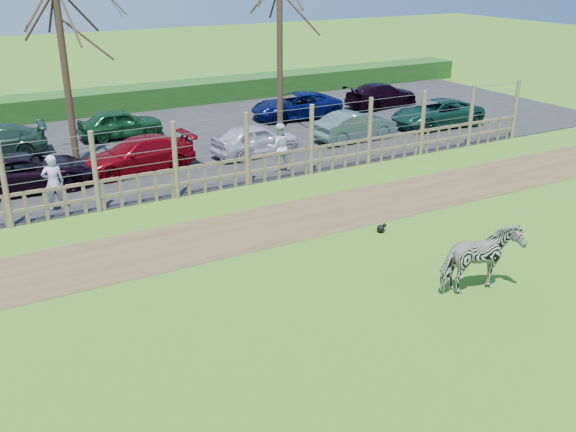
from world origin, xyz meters
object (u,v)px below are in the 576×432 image
visitor_a (53,183)px  car_10 (120,123)px  car_6 (437,113)px  zebra (480,260)px  crow (381,228)px  visitor_b (279,147)px  car_12 (296,106)px  car_2 (26,172)px  car_3 (138,155)px  car_4 (255,140)px  tree_mid (60,29)px  tree_right (280,8)px  car_5 (355,126)px  car_13 (381,95)px

visitor_a → car_10: 8.51m
car_6 → car_10: 13.99m
zebra → crow: (0.12, 3.84, -0.67)m
visitor_b → car_12: 8.19m
visitor_a → car_2: size_ratio=0.40×
car_3 → car_12: (9.02, 4.40, 0.00)m
zebra → car_4: size_ratio=0.53×
crow → car_2: 11.76m
tree_mid → car_12: bearing=11.1°
car_3 → tree_right: bearing=106.1°
visitor_a → car_3: size_ratio=0.42×
visitor_a → car_12: size_ratio=0.40×
tree_mid → car_5: tree_mid is taller
tree_mid → visitor_b: (6.16, -4.67, -3.96)m
visitor_a → car_13: (17.46, 7.01, -0.26)m
car_2 → car_4: 8.39m
tree_mid → car_13: tree_mid is taller
car_3 → car_10: same height
zebra → car_10: zebra is taller
car_5 → car_10: 9.95m
car_2 → car_5: 13.01m
crow → car_4: car_4 is taller
crow → car_13: bearing=53.2°
visitor_a → car_10: bearing=-113.4°
car_5 → car_10: same height
crow → car_6: bearing=42.1°
car_12 → car_4: bearing=-39.0°
tree_mid → visitor_b: tree_mid is taller
crow → car_6: size_ratio=0.07×
visitor_b → crow: (-0.14, -6.28, -0.78)m
tree_mid → car_12: (10.73, 2.11, -4.23)m
car_3 → visitor_a: bearing=-57.7°
tree_mid → visitor_a: 6.43m
tree_mid → car_4: bearing=-21.4°
car_4 → car_13: bearing=-70.1°
zebra → car_2: zebra is taller
car_10 → car_2: bearing=137.1°
car_10 → car_12: (8.28, -0.55, 0.00)m
visitor_b → car_13: 11.90m
crow → car_6: car_6 is taller
zebra → car_6: 15.69m
tree_right → car_2: bearing=-165.2°
car_12 → car_13: size_ratio=1.04×
visitor_a → car_5: visitor_a is taller
visitor_b → car_5: size_ratio=0.47×
tree_right → car_10: bearing=161.7°
car_5 → zebra: bearing=155.0°
car_6 → visitor_a: bearing=-79.5°
visitor_b → car_10: (-3.70, 7.34, -0.26)m
zebra → car_12: zebra is taller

